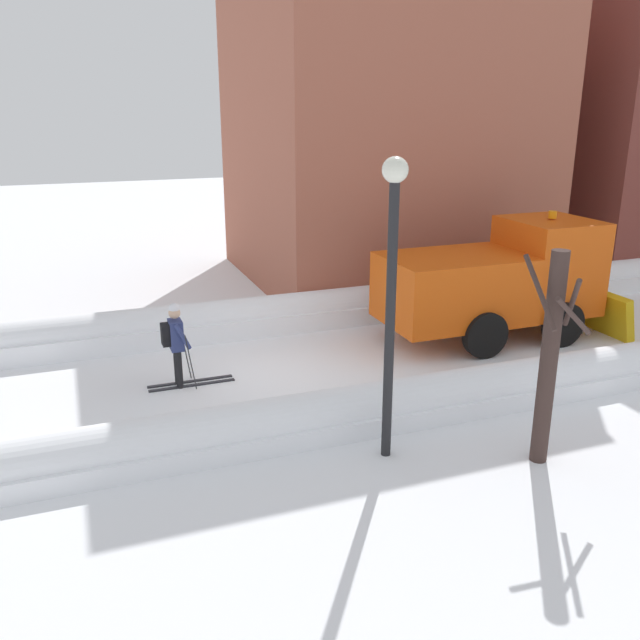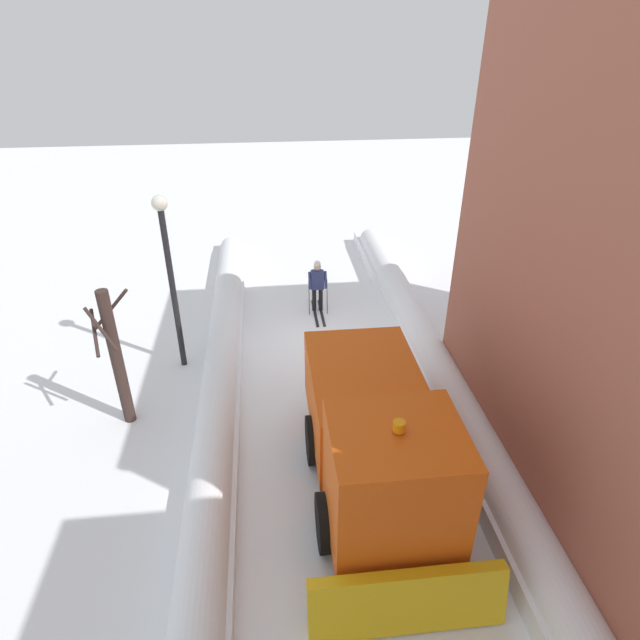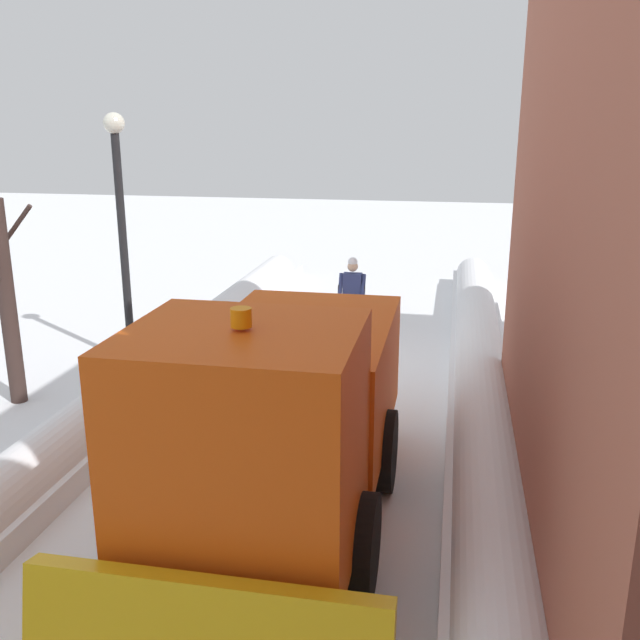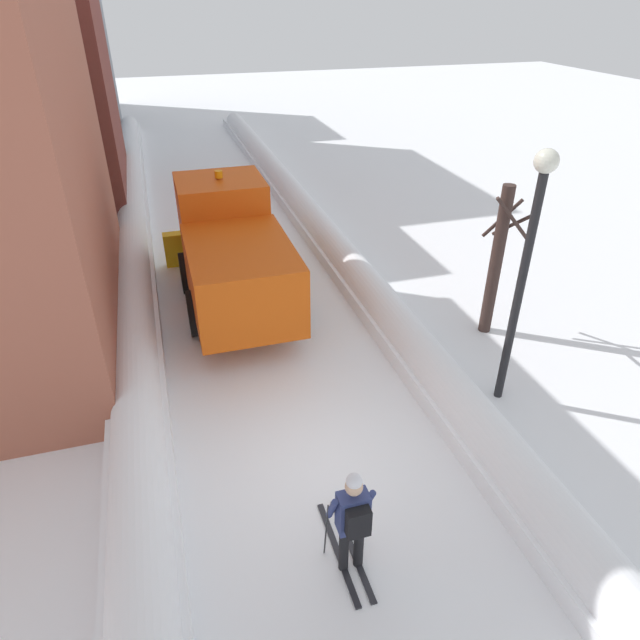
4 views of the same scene
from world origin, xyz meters
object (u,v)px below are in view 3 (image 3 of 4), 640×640
plow_truck (280,413)px  traffic_light_pole (555,267)px  skier (352,292)px  bare_tree_near (6,299)px  street_lamp (121,208)px

plow_truck → traffic_light_pole: traffic_light_pole is taller
skier → bare_tree_near: bearing=44.4°
traffic_light_pole → street_lamp: street_lamp is taller
plow_truck → skier: 8.06m
plow_truck → skier: bearing=-87.8°
plow_truck → street_lamp: bearing=-49.7°
traffic_light_pole → bare_tree_near: traffic_light_pole is taller
plow_truck → skier: (0.31, -8.04, -0.48)m
street_lamp → bare_tree_near: size_ratio=1.39×
plow_truck → traffic_light_pole: size_ratio=1.43×
skier → bare_tree_near: size_ratio=0.51×
plow_truck → skier: plow_truck is taller
skier → bare_tree_near: bare_tree_near is taller
bare_tree_near → plow_truck: bearing=151.8°
plow_truck → street_lamp: (4.44, -5.25, 1.66)m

